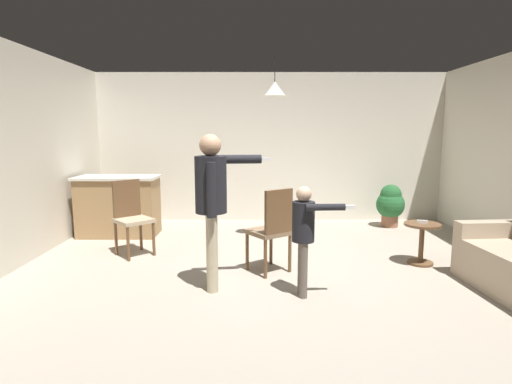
# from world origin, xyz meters

# --- Properties ---
(ground) EXTENTS (7.68, 7.68, 0.00)m
(ground) POSITION_xyz_m (0.00, 0.00, 0.00)
(ground) COLOR #9E9384
(wall_back) EXTENTS (6.40, 0.10, 2.70)m
(wall_back) POSITION_xyz_m (0.00, 3.20, 1.35)
(wall_back) COLOR silver
(wall_back) RESTS_ON ground
(kitchen_counter) EXTENTS (1.26, 0.66, 0.95)m
(kitchen_counter) POSITION_xyz_m (-2.45, 1.99, 0.48)
(kitchen_counter) COLOR #99754C
(kitchen_counter) RESTS_ON ground
(side_table_by_couch) EXTENTS (0.44, 0.44, 0.52)m
(side_table_by_couch) POSITION_xyz_m (1.79, 0.54, 0.33)
(side_table_by_couch) COLOR brown
(side_table_by_couch) RESTS_ON ground
(person_adult) EXTENTS (0.77, 0.54, 1.62)m
(person_adult) POSITION_xyz_m (-0.71, -0.26, 1.00)
(person_adult) COLOR tan
(person_adult) RESTS_ON ground
(person_child) EXTENTS (0.59, 0.32, 1.11)m
(person_child) POSITION_xyz_m (0.21, -0.45, 0.69)
(person_child) COLOR #60564C
(person_child) RESTS_ON ground
(dining_chair_by_counter) EXTENTS (0.59, 0.59, 1.00)m
(dining_chair_by_counter) POSITION_xyz_m (-0.08, 0.23, 0.55)
(dining_chair_by_counter) COLOR brown
(dining_chair_by_counter) RESTS_ON ground
(dining_chair_near_wall) EXTENTS (0.59, 0.59, 1.00)m
(dining_chair_near_wall) POSITION_xyz_m (-1.94, 0.96, 0.55)
(dining_chair_near_wall) COLOR brown
(dining_chair_near_wall) RESTS_ON ground
(potted_plant_corner) EXTENTS (0.48, 0.48, 0.74)m
(potted_plant_corner) POSITION_xyz_m (2.07, 2.59, 0.41)
(potted_plant_corner) COLOR brown
(potted_plant_corner) RESTS_ON ground
(spare_remote_on_table) EXTENTS (0.13, 0.09, 0.04)m
(spare_remote_on_table) POSITION_xyz_m (1.80, 0.56, 0.54)
(spare_remote_on_table) COLOR white
(spare_remote_on_table) RESTS_ON side_table_by_couch
(ceiling_light_pendant) EXTENTS (0.32, 0.32, 0.55)m
(ceiling_light_pendant) POSITION_xyz_m (-0.00, 1.59, 2.25)
(ceiling_light_pendant) COLOR silver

